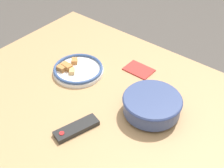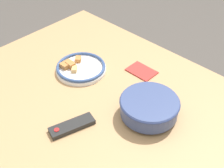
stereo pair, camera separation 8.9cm
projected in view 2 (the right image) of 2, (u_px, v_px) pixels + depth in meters
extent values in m
cube|color=tan|center=(120.00, 113.00, 1.33)|extent=(1.58, 1.01, 0.04)
cylinder|color=tan|center=(86.00, 67.00, 2.18)|extent=(0.06, 0.06, 0.69)
cylinder|color=#384775|center=(148.00, 114.00, 1.28)|extent=(0.11, 0.11, 0.02)
cylinder|color=#384775|center=(149.00, 107.00, 1.26)|extent=(0.23, 0.23, 0.07)
cylinder|color=#C67A33|center=(149.00, 108.00, 1.26)|extent=(0.21, 0.21, 0.06)
torus|color=navy|center=(150.00, 102.00, 1.24)|extent=(0.24, 0.24, 0.01)
cylinder|color=white|center=(81.00, 69.00, 1.52)|extent=(0.24, 0.24, 0.02)
torus|color=#334C7F|center=(81.00, 67.00, 1.51)|extent=(0.24, 0.24, 0.01)
cube|color=#B2753D|center=(70.00, 65.00, 1.51)|extent=(0.05, 0.03, 0.03)
cube|color=#B2753D|center=(78.00, 59.00, 1.55)|extent=(0.05, 0.05, 0.02)
cube|color=tan|center=(74.00, 69.00, 1.49)|extent=(0.04, 0.05, 0.02)
cube|color=#B2753D|center=(67.00, 65.00, 1.51)|extent=(0.04, 0.06, 0.02)
cube|color=black|center=(72.00, 126.00, 1.23)|extent=(0.11, 0.19, 0.02)
cylinder|color=red|center=(57.00, 130.00, 1.20)|extent=(0.02, 0.02, 0.00)
cube|color=#B2332D|center=(142.00, 71.00, 1.51)|extent=(0.14, 0.10, 0.01)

